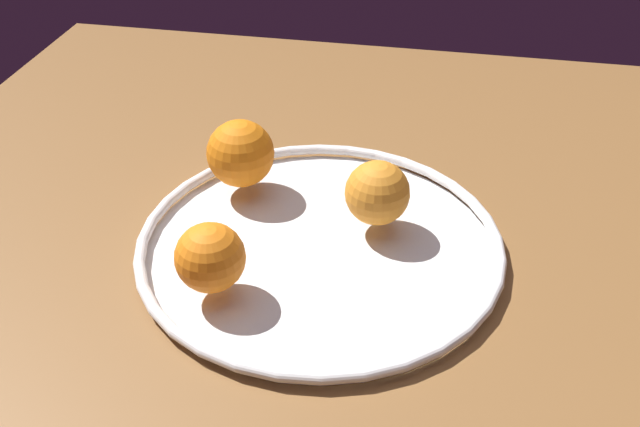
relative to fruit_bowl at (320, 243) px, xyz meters
The scene contains 5 objects.
ground_plane 2.92cm from the fruit_bowl, ahead, with size 110.48×110.48×4.00cm, color brown.
fruit_bowl is the anchor object (origin of this frame).
orange_back_left 13.54cm from the fruit_bowl, 42.85° to the right, with size 6.79×6.79×6.79cm, color orange.
orange_front_right 8.10cm from the fruit_bowl, 127.52° to the left, with size 6.99×6.99×6.99cm, color orange.
orange_back_right 14.63cm from the fruit_bowl, 128.01° to the right, with size 7.79×7.79×7.79cm, color orange.
Camera 1 is at (58.78, 11.36, 48.46)cm, focal length 40.38 mm.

